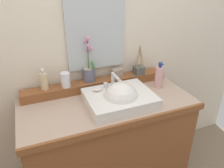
# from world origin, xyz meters

# --- Properties ---
(wall_back) EXTENTS (3.00, 0.20, 2.68)m
(wall_back) POSITION_xyz_m (0.00, 0.39, 1.34)
(wall_back) COLOR beige
(wall_back) RESTS_ON ground
(vanity_cabinet) EXTENTS (1.21, 0.57, 0.83)m
(vanity_cabinet) POSITION_xyz_m (0.00, -0.00, 0.41)
(vanity_cabinet) COLOR brown
(vanity_cabinet) RESTS_ON ground
(back_ledge) EXTENTS (1.14, 0.11, 0.07)m
(back_ledge) POSITION_xyz_m (0.00, 0.21, 0.86)
(back_ledge) COLOR brown
(back_ledge) RESTS_ON vanity_cabinet
(sink_basin) EXTENTS (0.45, 0.36, 0.28)m
(sink_basin) POSITION_xyz_m (0.07, -0.06, 0.86)
(sink_basin) COLOR white
(sink_basin) RESTS_ON vanity_cabinet
(soap_bar) EXTENTS (0.07, 0.04, 0.02)m
(soap_bar) POSITION_xyz_m (-0.06, 0.04, 0.90)
(soap_bar) COLOR silver
(soap_bar) RESTS_ON sink_basin
(potted_plant) EXTENTS (0.10, 0.10, 0.35)m
(potted_plant) POSITION_xyz_m (-0.06, 0.23, 0.97)
(potted_plant) COLOR slate
(potted_plant) RESTS_ON back_ledge
(soap_dispenser) EXTENTS (0.05, 0.06, 0.15)m
(soap_dispenser) POSITION_xyz_m (-0.39, 0.22, 0.95)
(soap_dispenser) COLOR beige
(soap_dispenser) RESTS_ON back_ledge
(tumbler_cup) EXTENTS (0.07, 0.07, 0.11)m
(tumbler_cup) POSITION_xyz_m (-0.25, 0.20, 0.94)
(tumbler_cup) COLOR silver
(tumbler_cup) RESTS_ON back_ledge
(reed_diffuser) EXTENTS (0.08, 0.09, 0.25)m
(reed_diffuser) POSITION_xyz_m (0.35, 0.20, 0.93)
(reed_diffuser) COLOR #4F5450
(reed_diffuser) RESTS_ON back_ledge
(trinket_box) EXTENTS (0.09, 0.07, 0.06)m
(trinket_box) POSITION_xyz_m (0.17, 0.22, 0.92)
(trinket_box) COLOR gray
(trinket_box) RESTS_ON back_ledge
(lotion_bottle) EXTENTS (0.06, 0.07, 0.21)m
(lotion_bottle) POSITION_xyz_m (0.45, 0.05, 0.91)
(lotion_bottle) COLOR #D8A1A1
(lotion_bottle) RESTS_ON vanity_cabinet
(mirror) EXTENTS (0.44, 0.02, 0.55)m
(mirror) POSITION_xyz_m (0.02, 0.27, 1.25)
(mirror) COLOR silver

